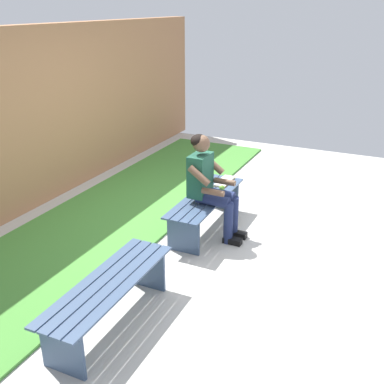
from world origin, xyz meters
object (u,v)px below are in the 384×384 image
object	(u,v)px
bench_far	(109,292)
book_open	(225,181)
bench_near	(206,204)
person_seated	(210,183)
apple	(222,188)

from	to	relation	value
bench_far	book_open	world-z (taller)	book_open
bench_near	book_open	world-z (taller)	book_open
bench_near	person_seated	world-z (taller)	person_seated
bench_far	person_seated	bearing A→B (deg)	177.03
bench_far	book_open	size ratio (longest dim) A/B	3.65
bench_near	apple	world-z (taller)	apple
apple	person_seated	bearing A→B (deg)	-0.50
apple	book_open	bearing A→B (deg)	-165.00
book_open	bench_far	bearing A→B (deg)	-1.35
bench_near	book_open	xyz separation A→B (m)	(-0.55, 0.03, 0.12)
person_seated	apple	bearing A→B (deg)	179.50
book_open	apple	bearing A→B (deg)	14.23
apple	book_open	size ratio (longest dim) A/B	0.17
bench_far	person_seated	size ratio (longest dim) A/B	1.22
bench_near	bench_far	bearing A→B (deg)	0.00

